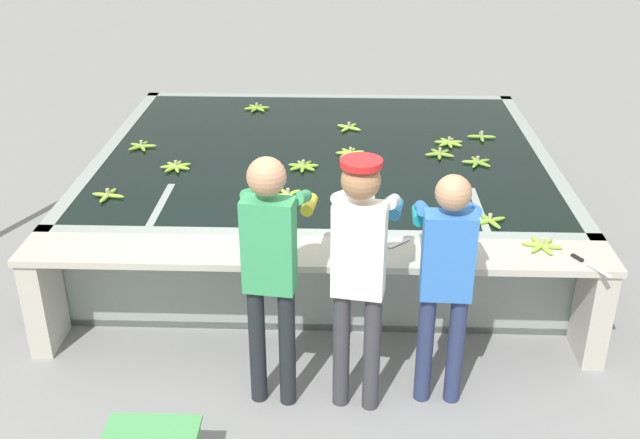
{
  "coord_description": "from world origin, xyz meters",
  "views": [
    {
      "loc": [
        0.19,
        -4.38,
        3.32
      ],
      "look_at": [
        0.0,
        1.23,
        0.58
      ],
      "focal_mm": 42.0,
      "sensor_mm": 36.0,
      "label": 1
    }
  ],
  "objects_px": {
    "banana_bunch_floating_0": "(351,153)",
    "banana_bunch_floating_12": "(349,127)",
    "banana_bunch_floating_6": "(449,143)",
    "banana_bunch_floating_11": "(477,162)",
    "banana_bunch_floating_9": "(303,166)",
    "banana_bunch_floating_2": "(481,137)",
    "banana_bunch_floating_8": "(108,195)",
    "knife_1": "(386,249)",
    "banana_bunch_ledge_0": "(542,245)",
    "banana_bunch_floating_4": "(288,195)",
    "banana_bunch_floating_5": "(440,154)",
    "banana_bunch_floating_10": "(142,146)",
    "banana_bunch_floating_3": "(490,221)",
    "worker_0": "(271,260)",
    "banana_bunch_floating_7": "(176,167)",
    "knife_0": "(585,262)",
    "worker_1": "(360,261)",
    "worker_2": "(446,270)",
    "banana_bunch_floating_1": "(257,108)"
  },
  "relations": [
    {
      "from": "banana_bunch_floating_5",
      "to": "banana_bunch_floating_6",
      "type": "height_order",
      "value": "same"
    },
    {
      "from": "worker_0",
      "to": "banana_bunch_floating_5",
      "type": "distance_m",
      "value": 2.8
    },
    {
      "from": "banana_bunch_floating_3",
      "to": "banana_bunch_floating_8",
      "type": "height_order",
      "value": "same"
    },
    {
      "from": "banana_bunch_floating_0",
      "to": "banana_bunch_floating_9",
      "type": "xyz_separation_m",
      "value": [
        -0.42,
        -0.34,
        0.0
      ]
    },
    {
      "from": "worker_0",
      "to": "banana_bunch_floating_11",
      "type": "height_order",
      "value": "worker_0"
    },
    {
      "from": "worker_1",
      "to": "banana_bunch_floating_1",
      "type": "height_order",
      "value": "worker_1"
    },
    {
      "from": "banana_bunch_floating_2",
      "to": "banana_bunch_floating_4",
      "type": "xyz_separation_m",
      "value": [
        -1.79,
        -1.46,
        -0.0
      ]
    },
    {
      "from": "banana_bunch_floating_6",
      "to": "banana_bunch_floating_5",
      "type": "bearing_deg",
      "value": -111.83
    },
    {
      "from": "banana_bunch_floating_1",
      "to": "banana_bunch_floating_9",
      "type": "height_order",
      "value": "same"
    },
    {
      "from": "banana_bunch_floating_10",
      "to": "banana_bunch_floating_12",
      "type": "xyz_separation_m",
      "value": [
        1.96,
        0.61,
        0.0
      ]
    },
    {
      "from": "banana_bunch_floating_9",
      "to": "knife_1",
      "type": "relative_size",
      "value": 1.01
    },
    {
      "from": "knife_1",
      "to": "banana_bunch_ledge_0",
      "type": "bearing_deg",
      "value": 3.64
    },
    {
      "from": "banana_bunch_floating_5",
      "to": "banana_bunch_floating_7",
      "type": "distance_m",
      "value": 2.4
    },
    {
      "from": "banana_bunch_floating_4",
      "to": "knife_1",
      "type": "relative_size",
      "value": 0.99
    },
    {
      "from": "banana_bunch_floating_5",
      "to": "banana_bunch_ledge_0",
      "type": "xyz_separation_m",
      "value": [
        0.52,
        -1.79,
        0.0
      ]
    },
    {
      "from": "banana_bunch_floating_4",
      "to": "banana_bunch_floating_8",
      "type": "distance_m",
      "value": 1.46
    },
    {
      "from": "banana_bunch_floating_0",
      "to": "banana_bunch_floating_4",
      "type": "height_order",
      "value": "same"
    },
    {
      "from": "banana_bunch_floating_9",
      "to": "banana_bunch_ledge_0",
      "type": "relative_size",
      "value": 1.0
    },
    {
      "from": "banana_bunch_floating_2",
      "to": "banana_bunch_floating_8",
      "type": "relative_size",
      "value": 1.0
    },
    {
      "from": "worker_1",
      "to": "banana_bunch_ledge_0",
      "type": "height_order",
      "value": "worker_1"
    },
    {
      "from": "worker_2",
      "to": "banana_bunch_floating_3",
      "type": "height_order",
      "value": "worker_2"
    },
    {
      "from": "banana_bunch_floating_4",
      "to": "banana_bunch_floating_12",
      "type": "xyz_separation_m",
      "value": [
        0.49,
        1.69,
        0.0
      ]
    },
    {
      "from": "banana_bunch_floating_3",
      "to": "banana_bunch_floating_5",
      "type": "distance_m",
      "value": 1.41
    },
    {
      "from": "banana_bunch_floating_0",
      "to": "worker_1",
      "type": "bearing_deg",
      "value": -88.94
    },
    {
      "from": "banana_bunch_floating_8",
      "to": "banana_bunch_floating_11",
      "type": "distance_m",
      "value": 3.21
    },
    {
      "from": "worker_1",
      "to": "banana_bunch_floating_4",
      "type": "distance_m",
      "value": 1.62
    },
    {
      "from": "banana_bunch_floating_11",
      "to": "banana_bunch_floating_10",
      "type": "bearing_deg",
      "value": 174.41
    },
    {
      "from": "banana_bunch_floating_10",
      "to": "banana_bunch_floating_2",
      "type": "bearing_deg",
      "value": 6.63
    },
    {
      "from": "banana_bunch_floating_0",
      "to": "banana_bunch_floating_12",
      "type": "distance_m",
      "value": 0.73
    },
    {
      "from": "worker_0",
      "to": "banana_bunch_floating_10",
      "type": "xyz_separation_m",
      "value": [
        -1.47,
        2.56,
        -0.22
      ]
    },
    {
      "from": "worker_0",
      "to": "banana_bunch_floating_2",
      "type": "relative_size",
      "value": 6.22
    },
    {
      "from": "banana_bunch_floating_5",
      "to": "banana_bunch_ledge_0",
      "type": "relative_size",
      "value": 0.98
    },
    {
      "from": "banana_bunch_floating_1",
      "to": "knife_1",
      "type": "xyz_separation_m",
      "value": [
        1.26,
        -3.19,
        -0.01
      ]
    },
    {
      "from": "worker_1",
      "to": "banana_bunch_floating_10",
      "type": "distance_m",
      "value": 3.29
    },
    {
      "from": "banana_bunch_floating_8",
      "to": "banana_bunch_floating_10",
      "type": "distance_m",
      "value": 1.14
    },
    {
      "from": "banana_bunch_floating_2",
      "to": "banana_bunch_floating_9",
      "type": "distance_m",
      "value": 1.9
    },
    {
      "from": "banana_bunch_floating_7",
      "to": "banana_bunch_floating_8",
      "type": "distance_m",
      "value": 0.76
    },
    {
      "from": "banana_bunch_floating_0",
      "to": "banana_bunch_floating_6",
      "type": "distance_m",
      "value": 1.0
    },
    {
      "from": "worker_0",
      "to": "banana_bunch_floating_11",
      "type": "xyz_separation_m",
      "value": [
        1.64,
        2.25,
        -0.22
      ]
    },
    {
      "from": "banana_bunch_floating_6",
      "to": "banana_bunch_floating_12",
      "type": "relative_size",
      "value": 1.09
    },
    {
      "from": "knife_0",
      "to": "worker_1",
      "type": "bearing_deg",
      "value": -162.81
    },
    {
      "from": "banana_bunch_floating_4",
      "to": "knife_1",
      "type": "xyz_separation_m",
      "value": [
        0.75,
        -0.88,
        -0.01
      ]
    },
    {
      "from": "banana_bunch_floating_11",
      "to": "knife_1",
      "type": "relative_size",
      "value": 0.99
    },
    {
      "from": "banana_bunch_floating_7",
      "to": "banana_bunch_floating_12",
      "type": "height_order",
      "value": "same"
    },
    {
      "from": "banana_bunch_floating_8",
      "to": "banana_bunch_floating_0",
      "type": "bearing_deg",
      "value": 27.38
    },
    {
      "from": "knife_0",
      "to": "banana_bunch_floating_6",
      "type": "bearing_deg",
      "value": 105.53
    },
    {
      "from": "banana_bunch_floating_3",
      "to": "knife_0",
      "type": "distance_m",
      "value": 0.82
    },
    {
      "from": "worker_0",
      "to": "knife_0",
      "type": "height_order",
      "value": "worker_0"
    },
    {
      "from": "banana_bunch_floating_7",
      "to": "banana_bunch_ledge_0",
      "type": "xyz_separation_m",
      "value": [
        2.89,
        -1.39,
        0.0
      ]
    },
    {
      "from": "banana_bunch_floating_11",
      "to": "banana_bunch_floating_9",
      "type": "bearing_deg",
      "value": -174.61
    }
  ]
}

